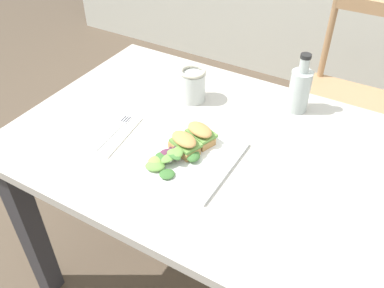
# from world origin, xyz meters

# --- Properties ---
(dining_table) EXTENTS (1.28, 0.83, 0.74)m
(dining_table) POSITION_xyz_m (-0.13, 0.08, 0.61)
(dining_table) COLOR #BCB7AD
(dining_table) RESTS_ON ground
(chair_wooden_far) EXTENTS (0.40, 0.40, 0.87)m
(chair_wooden_far) POSITION_xyz_m (0.07, 1.02, 0.45)
(chair_wooden_far) COLOR tan
(chair_wooden_far) RESTS_ON ground
(plate_lunch) EXTENTS (0.28, 0.28, 0.01)m
(plate_lunch) POSITION_xyz_m (-0.20, -0.02, 0.74)
(plate_lunch) COLOR white
(plate_lunch) RESTS_ON dining_table
(sandwich_half_front) EXTENTS (0.10, 0.09, 0.06)m
(sandwich_half_front) POSITION_xyz_m (-0.21, -0.01, 0.78)
(sandwich_half_front) COLOR tan
(sandwich_half_front) RESTS_ON plate_lunch
(sandwich_half_back) EXTENTS (0.10, 0.09, 0.06)m
(sandwich_half_back) POSITION_xyz_m (-0.19, 0.05, 0.78)
(sandwich_half_back) COLOR tan
(sandwich_half_back) RESTS_ON plate_lunch
(salad_mixed_greens) EXTENTS (0.13, 0.17, 0.04)m
(salad_mixed_greens) POSITION_xyz_m (-0.22, -0.06, 0.77)
(salad_mixed_greens) COLOR #4C2338
(salad_mixed_greens) RESTS_ON plate_lunch
(napkin_folded) EXTENTS (0.12, 0.22, 0.00)m
(napkin_folded) POSITION_xyz_m (-0.45, -0.04, 0.74)
(napkin_folded) COLOR silver
(napkin_folded) RESTS_ON dining_table
(fork_on_napkin) EXTENTS (0.04, 0.19, 0.00)m
(fork_on_napkin) POSITION_xyz_m (-0.45, -0.03, 0.75)
(fork_on_napkin) COLOR silver
(fork_on_napkin) RESTS_ON napkin_folded
(bottle_cold_brew) EXTENTS (0.07, 0.07, 0.20)m
(bottle_cold_brew) POSITION_xyz_m (-0.01, 0.37, 0.81)
(bottle_cold_brew) COLOR #472819
(bottle_cold_brew) RESTS_ON dining_table
(mason_jar_iced_tea) EXTENTS (0.09, 0.09, 0.11)m
(mason_jar_iced_tea) POSITION_xyz_m (-0.33, 0.25, 0.79)
(mason_jar_iced_tea) COLOR #995623
(mason_jar_iced_tea) RESTS_ON dining_table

